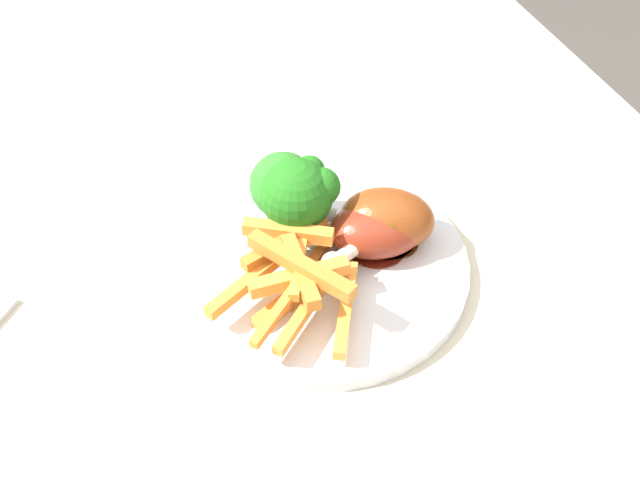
% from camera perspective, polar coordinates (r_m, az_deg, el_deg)
% --- Properties ---
extents(dining_table, '(1.22, 0.89, 0.73)m').
position_cam_1_polar(dining_table, '(0.69, -4.01, -8.55)').
color(dining_table, beige).
rests_on(dining_table, ground_plane).
extents(dinner_plate, '(0.25, 0.25, 0.01)m').
position_cam_1_polar(dinner_plate, '(0.62, 0.00, -1.70)').
color(dinner_plate, silver).
rests_on(dinner_plate, dining_table).
extents(broccoli_floret_front, '(0.04, 0.04, 0.06)m').
position_cam_1_polar(broccoli_floret_front, '(0.62, -1.58, 3.53)').
color(broccoli_floret_front, '#79B450').
rests_on(broccoli_floret_front, dinner_plate).
extents(broccoli_floret_middle, '(0.07, 0.07, 0.08)m').
position_cam_1_polar(broccoli_floret_middle, '(0.61, -1.72, 3.83)').
color(broccoli_floret_middle, '#8FB15E').
rests_on(broccoli_floret_middle, dinner_plate).
extents(broccoli_floret_back, '(0.06, 0.06, 0.07)m').
position_cam_1_polar(broccoli_floret_back, '(0.62, -2.79, 4.20)').
color(broccoli_floret_back, '#8AB453').
rests_on(broccoli_floret_back, dinner_plate).
extents(carrot_fries_pile, '(0.14, 0.13, 0.05)m').
position_cam_1_polar(carrot_fries_pile, '(0.57, -1.79, -2.60)').
color(carrot_fries_pile, orange).
rests_on(carrot_fries_pile, dinner_plate).
extents(chicken_drumstick_near, '(0.09, 0.14, 0.05)m').
position_cam_1_polar(chicken_drumstick_near, '(0.62, 4.82, 1.65)').
color(chicken_drumstick_near, '#60240D').
rests_on(chicken_drumstick_near, dinner_plate).
extents(chicken_drumstick_far, '(0.07, 0.13, 0.04)m').
position_cam_1_polar(chicken_drumstick_far, '(0.61, 4.11, 0.82)').
color(chicken_drumstick_far, '#611B10').
rests_on(chicken_drumstick_far, dinner_plate).
extents(chicken_drumstick_extra, '(0.07, 0.11, 0.05)m').
position_cam_1_polar(chicken_drumstick_extra, '(0.62, 5.43, 1.40)').
color(chicken_drumstick_extra, '#4D240A').
rests_on(chicken_drumstick_extra, dinner_plate).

